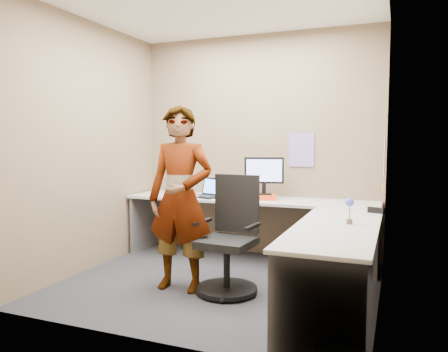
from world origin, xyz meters
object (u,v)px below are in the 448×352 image
at_px(monitor, 264,173).
at_px(office_chair, 230,245).
at_px(desk, 271,221).
at_px(person, 180,198).

xyz_separation_m(monitor, office_chair, (0.00, -1.11, -0.60)).
relative_size(monitor, office_chair, 0.42).
distance_m(desk, person, 0.99).
relative_size(desk, person, 1.71).
bearing_deg(office_chair, person, -162.61).
bearing_deg(person, office_chair, 9.74).
relative_size(desk, monitor, 6.68).
xyz_separation_m(monitor, person, (-0.46, -1.21, -0.17)).
bearing_deg(desk, person, -138.41).
distance_m(monitor, office_chair, 1.26).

